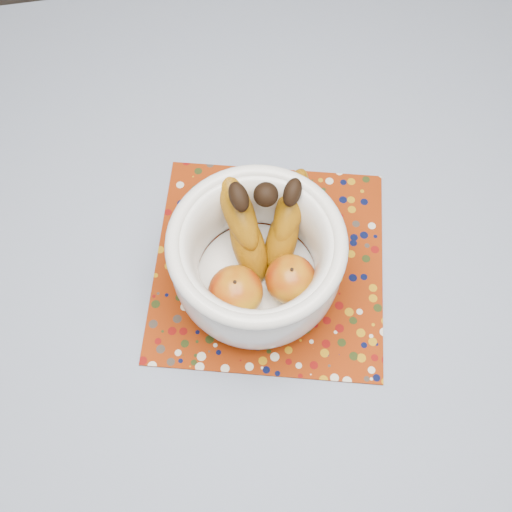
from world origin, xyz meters
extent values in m
plane|color=#2D2826|center=(0.00, 0.00, 0.00)|extent=(4.00, 4.00, 0.00)
cube|color=brown|center=(0.00, 0.00, 0.73)|extent=(1.20, 1.20, 0.04)
cylinder|color=brown|center=(-0.53, 0.53, 0.35)|extent=(0.06, 0.06, 0.71)
cylinder|color=brown|center=(0.53, 0.53, 0.35)|extent=(0.06, 0.06, 0.71)
cylinder|color=brown|center=(0.69, 0.19, 0.21)|extent=(0.04, 0.04, 0.43)
cube|color=slate|center=(0.00, 0.00, 0.76)|extent=(1.32, 1.32, 0.01)
cube|color=maroon|center=(0.01, 0.01, 0.76)|extent=(0.43, 0.43, 0.00)
cylinder|color=white|center=(-0.01, -0.02, 0.77)|extent=(0.13, 0.13, 0.01)
cylinder|color=white|center=(-0.01, -0.02, 0.78)|extent=(0.18, 0.18, 0.01)
torus|color=white|center=(-0.01, -0.02, 0.90)|extent=(0.25, 0.25, 0.02)
ellipsoid|color=maroon|center=(-0.05, -0.05, 0.83)|extent=(0.08, 0.08, 0.07)
ellipsoid|color=maroon|center=(0.03, -0.05, 0.82)|extent=(0.07, 0.07, 0.07)
sphere|color=black|center=(0.01, 0.04, 0.92)|extent=(0.03, 0.03, 0.03)
camera|label=1|loc=(-0.07, -0.38, 1.62)|focal=42.00mm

